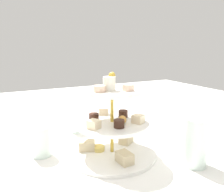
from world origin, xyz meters
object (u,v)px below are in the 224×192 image
water_glass_tall_right (195,142)px  water_glass_short_left (78,121)px  tiered_serving_stand (112,129)px  butter_knife_right (161,129)px  water_glass_mid_back (41,141)px  teacup_with_saucer (109,121)px

water_glass_tall_right → water_glass_short_left: (0.21, -0.40, -0.03)m
tiered_serving_stand → butter_knife_right: bearing=-158.9°
water_glass_tall_right → water_glass_mid_back: size_ratio=1.48×
water_glass_tall_right → water_glass_short_left: water_glass_tall_right is taller
butter_knife_right → water_glass_short_left: bearing=41.2°
water_glass_short_left → water_glass_mid_back: bearing=42.2°
water_glass_tall_right → water_glass_mid_back: water_glass_tall_right is taller
teacup_with_saucer → water_glass_mid_back: water_glass_mid_back is taller
water_glass_short_left → water_glass_mid_back: water_glass_mid_back is taller
water_glass_tall_right → butter_knife_right: size_ratio=0.81×
teacup_with_saucer → water_glass_mid_back: 0.33m
water_glass_tall_right → butter_knife_right: water_glass_tall_right is taller
water_glass_short_left → butter_knife_right: water_glass_short_left is taller
butter_knife_right → water_glass_mid_back: bearing=66.6°
water_glass_short_left → teacup_with_saucer: water_glass_short_left is taller
water_glass_tall_right → butter_knife_right: 0.29m
water_glass_short_left → butter_knife_right: 0.33m
tiered_serving_stand → water_glass_mid_back: bearing=-24.8°
water_glass_short_left → water_glass_mid_back: size_ratio=0.87×
water_glass_tall_right → water_glass_mid_back: 0.45m
teacup_with_saucer → tiered_serving_stand: bearing=66.9°
tiered_serving_stand → teacup_with_saucer: 0.26m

